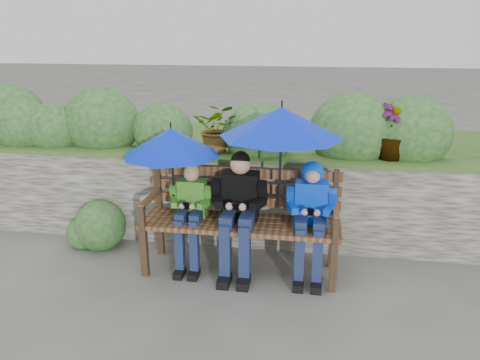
% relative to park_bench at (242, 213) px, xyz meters
% --- Properties ---
extents(ground, '(60.00, 60.00, 0.00)m').
position_rel_park_bench_xyz_m(ground, '(-0.01, -0.12, -0.59)').
color(ground, '#515249').
rests_on(ground, ground).
extents(garden_backdrop, '(8.00, 2.89, 1.75)m').
position_rel_park_bench_xyz_m(garden_backdrop, '(-0.05, 1.47, 0.04)').
color(garden_backdrop, '#47423B').
rests_on(garden_backdrop, ground).
extents(park_bench, '(1.97, 0.58, 1.04)m').
position_rel_park_bench_xyz_m(park_bench, '(0.00, 0.00, 0.00)').
color(park_bench, '#39261A').
rests_on(park_bench, ground).
extents(boy_left, '(0.42, 0.49, 1.09)m').
position_rel_park_bench_xyz_m(boy_left, '(-0.50, -0.09, 0.05)').
color(boy_left, '#2F741B').
rests_on(boy_left, ground).
extents(boy_middle, '(0.53, 0.62, 1.24)m').
position_rel_park_bench_xyz_m(boy_middle, '(-0.01, -0.10, 0.11)').
color(boy_middle, black).
rests_on(boy_middle, ground).
extents(boy_right, '(0.47, 0.57, 1.16)m').
position_rel_park_bench_xyz_m(boy_right, '(0.69, -0.08, 0.12)').
color(boy_right, '#062CBF').
rests_on(boy_right, ground).
extents(umbrella_left, '(0.97, 0.97, 0.75)m').
position_rel_park_bench_xyz_m(umbrella_left, '(-0.68, -0.06, 0.72)').
color(umbrella_left, '#011FD6').
rests_on(umbrella_left, ground).
extents(umbrella_right, '(1.17, 1.17, 0.97)m').
position_rel_park_bench_xyz_m(umbrella_right, '(0.38, -0.05, 0.95)').
color(umbrella_right, '#011FD6').
rests_on(umbrella_right, ground).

